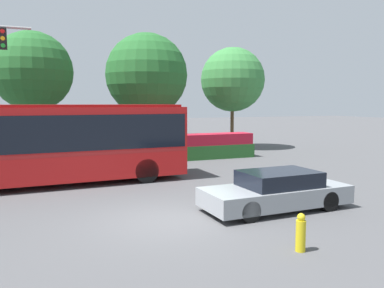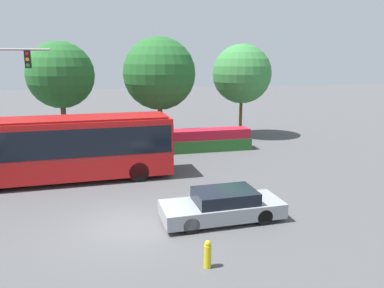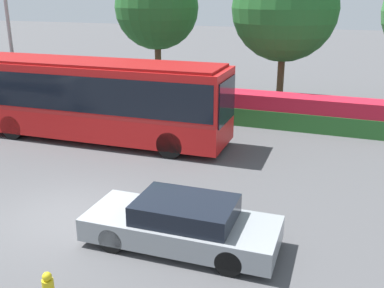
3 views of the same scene
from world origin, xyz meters
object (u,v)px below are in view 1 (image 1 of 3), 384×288
at_px(street_tree_left, 33,72).
at_px(street_tree_right, 233,80).
at_px(sedan_foreground, 276,191).
at_px(city_bus, 46,140).
at_px(street_tree_centre, 147,75).
at_px(fire_hydrant, 301,233).

bearing_deg(street_tree_left, street_tree_right, 6.09).
height_order(sedan_foreground, street_tree_left, street_tree_left).
xyz_separation_m(city_bus, street_tree_left, (-0.40, 7.13, 3.18)).
bearing_deg(street_tree_centre, city_bus, -129.56).
relative_size(sedan_foreground, fire_hydrant, 5.41).
height_order(city_bus, street_tree_left, street_tree_left).
relative_size(street_tree_left, fire_hydrant, 8.39).
relative_size(street_tree_centre, street_tree_right, 1.05).
height_order(street_tree_centre, street_tree_right, street_tree_centre).
bearing_deg(street_tree_right, street_tree_centre, -171.28).
bearing_deg(sedan_foreground, street_tree_right, -114.79).
height_order(sedan_foreground, fire_hydrant, sedan_foreground).
xyz_separation_m(sedan_foreground, fire_hydrant, (-1.47, -3.08, -0.16)).
xyz_separation_m(sedan_foreground, street_tree_right, (6.40, 14.96, 4.36)).
height_order(street_tree_centre, fire_hydrant, street_tree_centre).
relative_size(street_tree_right, fire_hydrant, 8.40).
relative_size(street_tree_left, street_tree_right, 1.00).
xyz_separation_m(city_bus, street_tree_centre, (6.22, 7.52, 3.21)).
bearing_deg(street_tree_right, street_tree_left, -173.91).
relative_size(sedan_foreground, street_tree_right, 0.64).
height_order(sedan_foreground, street_tree_right, street_tree_right).
bearing_deg(sedan_foreground, street_tree_left, -64.86).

